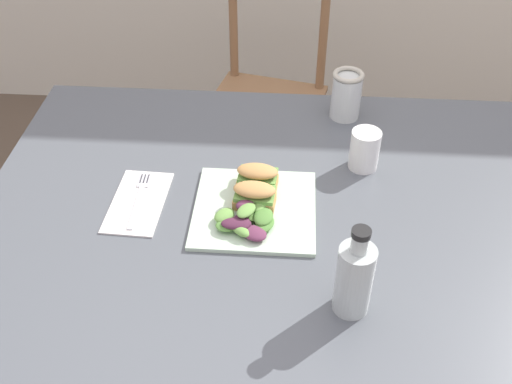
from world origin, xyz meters
name	(u,v)px	position (x,y,z in m)	size (l,w,h in m)	color
dining_table	(281,249)	(-0.07, -0.01, 0.63)	(1.36, 1.01, 0.74)	#51565B
chair_wooden_far	(267,99)	(-0.15, 0.94, 0.45)	(0.48, 0.48, 0.87)	#8E6642
plate_lunch	(255,209)	(-0.13, 0.00, 0.74)	(0.27, 0.27, 0.01)	beige
sandwich_half_front	(255,195)	(-0.13, 0.01, 0.78)	(0.10, 0.07, 0.06)	tan
sandwich_half_back	(258,176)	(-0.13, 0.07, 0.78)	(0.10, 0.07, 0.06)	tan
salad_mixed_greens	(247,219)	(-0.14, -0.06, 0.77)	(0.14, 0.14, 0.04)	#6B9E47
napkin_folded	(138,202)	(-0.39, 0.01, 0.74)	(0.12, 0.21, 0.00)	silver
fork_on_napkin	(140,196)	(-0.39, 0.03, 0.75)	(0.03, 0.19, 0.00)	silver
bottle_cold_brew	(354,281)	(0.06, -0.25, 0.81)	(0.07, 0.07, 0.20)	black
mason_jar_iced_tea	(346,97)	(0.08, 0.40, 0.80)	(0.08, 0.08, 0.13)	gold
cup_extra_side	(365,150)	(0.12, 0.18, 0.79)	(0.07, 0.07, 0.10)	white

